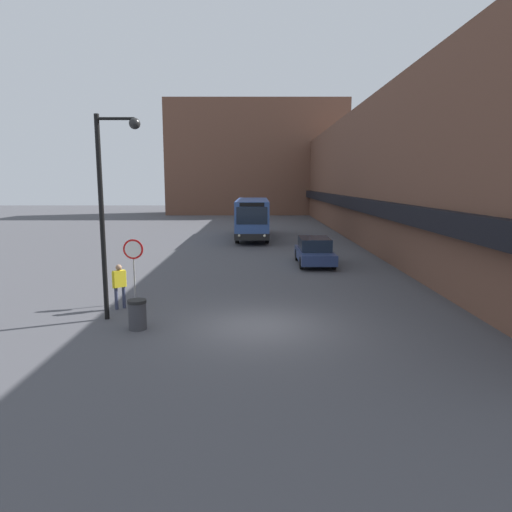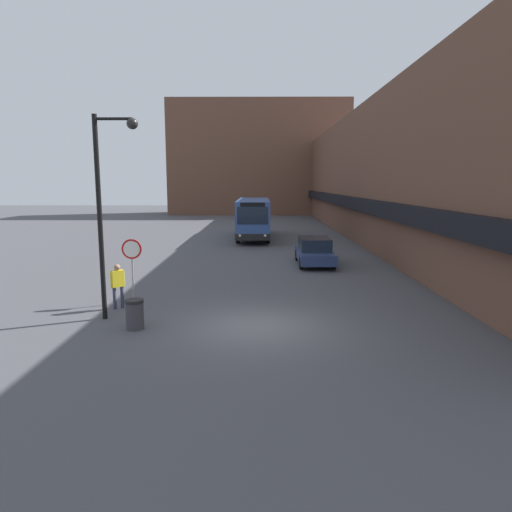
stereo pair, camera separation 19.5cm
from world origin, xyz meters
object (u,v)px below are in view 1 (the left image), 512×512
street_lamp (107,196)px  pedestrian (118,282)px  city_bus (251,217)px  parked_car_front (313,251)px  stop_sign (132,257)px  trash_bin (136,315)px

street_lamp → pedestrian: 3.40m
street_lamp → pedestrian: bearing=98.5°
city_bus → street_lamp: size_ratio=1.55×
parked_car_front → pedestrian: bearing=-131.9°
stop_sign → street_lamp: (-0.14, -2.09, 2.34)m
parked_car_front → street_lamp: street_lamp is taller
street_lamp → pedestrian: street_lamp is taller
street_lamp → trash_bin: bearing=-46.2°
city_bus → parked_car_front: 12.91m
city_bus → street_lamp: bearing=-101.1°
parked_car_front → street_lamp: bearing=-127.6°
city_bus → street_lamp: 23.40m
parked_car_front → trash_bin: parked_car_front is taller
parked_car_front → pedestrian: 12.38m
city_bus → parked_car_front: bearing=-73.8°
parked_car_front → trash_bin: (-7.03, -11.58, -0.28)m
stop_sign → city_bus: bearing=78.2°
street_lamp → trash_bin: (1.05, -1.10, -3.66)m
pedestrian → trash_bin: 2.73m
stop_sign → street_lamp: 3.14m
city_bus → pedestrian: size_ratio=6.33×
stop_sign → trash_bin: (0.91, -3.19, -1.31)m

